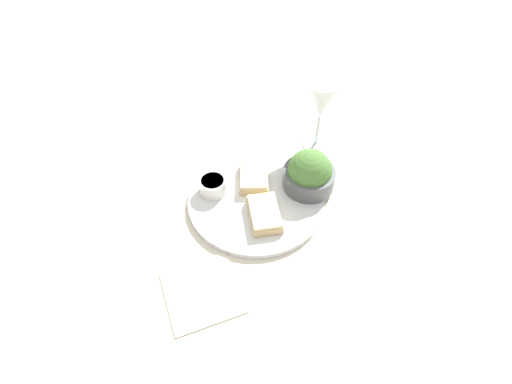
{
  "coord_description": "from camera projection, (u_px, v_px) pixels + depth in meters",
  "views": [
    {
      "loc": [
        0.46,
        -0.38,
        0.7
      ],
      "look_at": [
        0.0,
        0.0,
        0.03
      ],
      "focal_mm": 28.0,
      "sensor_mm": 36.0,
      "label": 1
    }
  ],
  "objects": [
    {
      "name": "wine_glass",
      "position": [
        322.0,
        101.0,
        0.95
      ],
      "size": [
        0.09,
        0.09,
        0.19
      ],
      "color": "silver",
      "rests_on": "ground_plane"
    },
    {
      "name": "sauce_ramekin",
      "position": [
        213.0,
        185.0,
        0.91
      ],
      "size": [
        0.06,
        0.06,
        0.04
      ],
      "color": "white",
      "rests_on": "dinner_plate"
    },
    {
      "name": "dinner_plate",
      "position": [
        256.0,
        200.0,
        0.91
      ],
      "size": [
        0.31,
        0.31,
        0.01
      ],
      "color": "silver",
      "rests_on": "ground_plane"
    },
    {
      "name": "cheese_toast_near",
      "position": [
        264.0,
        214.0,
        0.86
      ],
      "size": [
        0.12,
        0.11,
        0.03
      ],
      "color": "#D1B27F",
      "rests_on": "dinner_plate"
    },
    {
      "name": "cheese_toast_far",
      "position": [
        254.0,
        177.0,
        0.93
      ],
      "size": [
        0.12,
        0.11,
        0.03
      ],
      "color": "#D1B27F",
      "rests_on": "dinner_plate"
    },
    {
      "name": "salad_bowl",
      "position": [
        309.0,
        174.0,
        0.91
      ],
      "size": [
        0.12,
        0.12,
        0.1
      ],
      "color": "#4C5156",
      "rests_on": "dinner_plate"
    },
    {
      "name": "ground_plane",
      "position": [
        256.0,
        202.0,
        0.92
      ],
      "size": [
        4.0,
        4.0,
        0.0
      ],
      "primitive_type": "plane",
      "color": "beige"
    },
    {
      "name": "napkin",
      "position": [
        202.0,
        292.0,
        0.76
      ],
      "size": [
        0.18,
        0.18,
        0.01
      ],
      "color": "beige",
      "rests_on": "ground_plane"
    }
  ]
}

